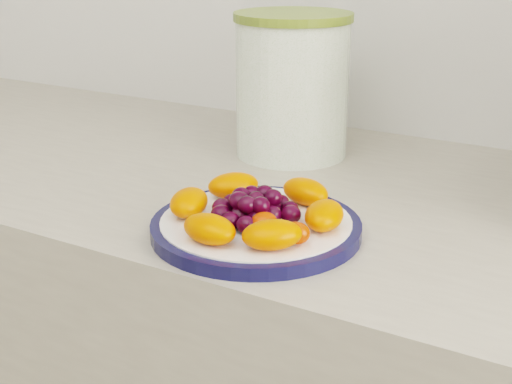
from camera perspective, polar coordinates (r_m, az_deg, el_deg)
The scene contains 5 objects.
plate_rim at distance 0.80m, azimuth 0.00°, elevation -2.87°, with size 0.24×0.24×0.01m, color #0D0F37.
plate_face at distance 0.80m, azimuth 0.00°, elevation -2.80°, with size 0.21×0.21×0.02m, color white.
canister at distance 1.06m, azimuth 2.91°, elevation 8.19°, with size 0.17×0.17×0.20m, color #396F17.
canister_lid at distance 1.04m, azimuth 3.01°, elevation 13.84°, with size 0.17×0.17×0.01m, color olive.
fruit_plate at distance 0.78m, azimuth 0.05°, elevation -1.44°, with size 0.20×0.20×0.04m.
Camera 1 is at (0.26, 0.39, 1.22)m, focal length 50.00 mm.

